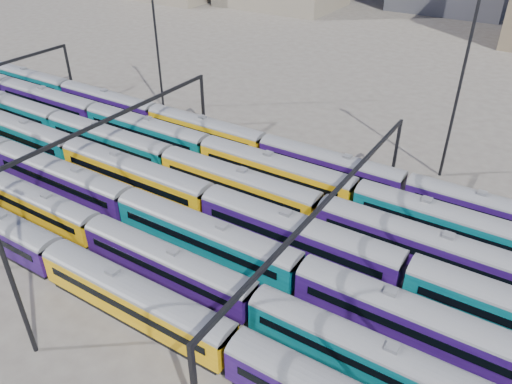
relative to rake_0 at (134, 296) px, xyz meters
The scene contains 12 objects.
ground 15.23m from the rake_0, 88.02° to the left, with size 500.00×500.00×0.00m, color #453F3B.
rake_0 is the anchor object (origin of this frame).
rake_1 5.06m from the rake_0, 98.37° to the left, with size 133.22×2.79×4.68m.
rake_2 14.59m from the rake_0, 136.72° to the left, with size 126.12×3.08×5.18m.
rake_3 16.77m from the rake_0, 63.43° to the left, with size 152.27×3.18×5.36m.
rake_4 26.89m from the rake_0, 48.04° to the left, with size 146.07×3.05×5.14m.
rake_5 25.02m from the rake_0, 92.08° to the left, with size 145.54×3.04×5.12m.
rake_6 30.53m from the rake_0, 100.73° to the left, with size 115.22×2.81×4.72m.
gantry_1 24.94m from the rake_0, 142.41° to the left, with size 0.35×40.35×8.03m.
gantry_2 18.80m from the rake_0, 54.96° to the left, with size 0.35×40.35×8.03m.
mast_1 48.66m from the rake_0, 128.55° to the left, with size 1.40×0.50×25.60m.
mast_3 43.49m from the rake_0, 68.30° to the left, with size 1.40×0.50×25.60m.
Camera 1 is at (24.66, -35.56, 32.30)m, focal length 35.00 mm.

